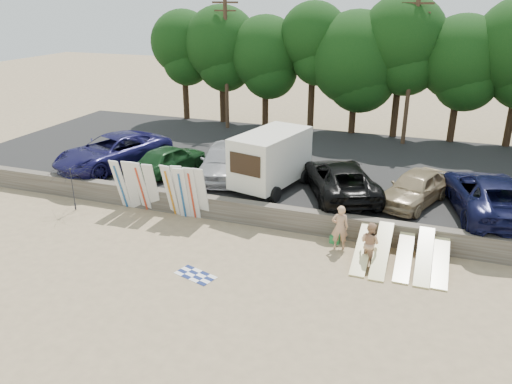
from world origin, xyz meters
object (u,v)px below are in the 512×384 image
box_trailer (271,157)px  beachgoer_a (340,227)px  car_4 (415,188)px  car_0 (113,152)px  car_3 (340,179)px  beach_umbrella (74,188)px  car_2 (223,161)px  cooler (335,239)px  beachgoer_b (370,243)px  car_5 (489,194)px  car_1 (170,159)px

box_trailer → beachgoer_a: bearing=-28.8°
box_trailer → car_4: box_trailer is taller
car_0 → beachgoer_a: 13.61m
car_4 → car_3: bearing=-156.7°
car_3 → car_4: (3.33, 0.12, -0.06)m
car_4 → beach_umbrella: car_4 is taller
car_2 → cooler: car_2 is taller
beachgoer_b → box_trailer: bearing=-9.1°
car_5 → beachgoer_b: 6.37m
box_trailer → car_1: (-5.64, 0.32, -0.78)m
car_5 → cooler: 6.90m
car_5 → beachgoer_a: car_5 is taller
car_5 → car_2: bearing=-13.9°
car_0 → beachgoer_b: (14.32, -4.54, -0.77)m
car_3 → box_trailer: bearing=-22.1°
car_3 → beachgoer_b: 5.13m
box_trailer → beachgoer_a: 5.73m
car_2 → cooler: size_ratio=13.48×
car_3 → beachgoer_b: bearing=89.3°
car_0 → beachgoer_a: size_ratio=3.49×
car_3 → beach_umbrella: 12.33m
car_0 → car_3: 12.26m
box_trailer → car_3: size_ratio=0.80×
car_3 → cooler: bearing=74.4°
car_4 → beachgoer_a: (-2.55, -4.03, -0.54)m
car_3 → beach_umbrella: car_3 is taller
car_0 → beach_umbrella: 4.27m
cooler → car_5: bearing=36.4°
cooler → car_1: bearing=163.8°
beachgoer_b → beachgoer_a: bearing=0.7°
car_5 → beachgoer_b: bearing=36.1°
car_1 → beach_umbrella: (-2.59, -4.46, -0.37)m
box_trailer → car_2: (-2.76, 0.68, -0.66)m
beachgoer_a → cooler: size_ratio=4.85×
car_1 → car_2: bearing=-159.8°
car_3 → beachgoer_b: (2.06, -4.65, -0.70)m
car_5 → beachgoer_b: (-4.25, -4.68, -0.76)m
car_2 → beach_umbrella: size_ratio=2.12×
box_trailer → cooler: (3.88, -3.35, -2.07)m
car_2 → beach_umbrella: bearing=-150.2°
car_4 → car_5: car_5 is taller
beachgoer_a → cooler: 0.90m
beach_umbrella → car_3: bearing=20.3°
car_5 → cooler: bearing=19.9°
car_0 → car_1: size_ratio=1.45×
car_5 → beachgoer_b: car_5 is taller
car_1 → beach_umbrella: bearing=73.1°
car_1 → car_4: car_4 is taller
beachgoer_a → cooler: (-0.23, 0.41, -0.76)m
car_1 → beachgoer_a: 10.59m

